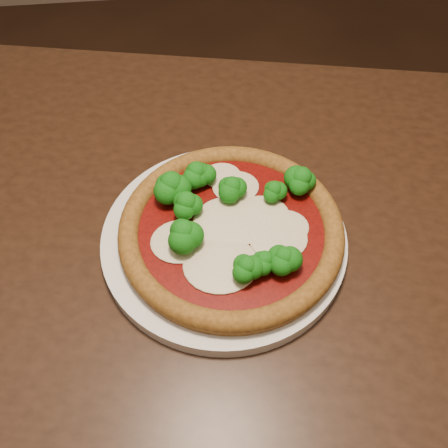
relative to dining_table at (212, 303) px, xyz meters
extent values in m
plane|color=black|center=(-0.22, 0.05, -0.65)|extent=(4.00, 4.00, 0.00)
cube|color=black|center=(0.00, 0.00, 0.08)|extent=(1.32, 1.09, 0.04)
cylinder|color=black|center=(-0.43, 0.48, -0.30)|extent=(0.06, 0.06, 0.71)
cylinder|color=silver|center=(0.02, 0.03, 0.11)|extent=(0.31, 0.31, 0.02)
cylinder|color=brown|center=(0.03, 0.03, 0.12)|extent=(0.27, 0.27, 0.01)
torus|color=brown|center=(0.03, 0.03, 0.13)|extent=(0.28, 0.28, 0.03)
cylinder|color=#680904|center=(0.03, 0.03, 0.13)|extent=(0.23, 0.23, 0.00)
ellipsoid|color=beige|center=(0.03, 0.04, 0.13)|extent=(0.09, 0.08, 0.01)
ellipsoid|color=beige|center=(0.07, 0.05, 0.13)|extent=(0.07, 0.06, 0.01)
ellipsoid|color=beige|center=(0.01, -0.02, 0.13)|extent=(0.09, 0.08, 0.01)
ellipsoid|color=beige|center=(0.09, 0.02, 0.13)|extent=(0.06, 0.05, 0.00)
ellipsoid|color=beige|center=(-0.03, 0.02, 0.13)|extent=(0.07, 0.06, 0.01)
ellipsoid|color=beige|center=(0.03, 0.12, 0.13)|extent=(0.05, 0.05, 0.00)
ellipsoid|color=beige|center=(0.04, 0.10, 0.13)|extent=(0.06, 0.06, 0.00)
ellipsoid|color=beige|center=(0.08, 0.01, 0.13)|extent=(0.07, 0.06, 0.01)
ellipsoid|color=#178915|center=(0.08, -0.03, 0.15)|extent=(0.04, 0.04, 0.03)
ellipsoid|color=#178915|center=(-0.03, 0.01, 0.15)|extent=(0.05, 0.05, 0.04)
ellipsoid|color=#178915|center=(0.04, 0.08, 0.15)|extent=(0.04, 0.04, 0.03)
ellipsoid|color=#178915|center=(0.00, 0.11, 0.15)|extent=(0.04, 0.04, 0.03)
ellipsoid|color=#178915|center=(-0.01, 0.11, 0.15)|extent=(0.04, 0.04, 0.04)
ellipsoid|color=#178915|center=(0.12, 0.08, 0.15)|extent=(0.05, 0.05, 0.04)
ellipsoid|color=#178915|center=(0.09, 0.07, 0.15)|extent=(0.04, 0.04, 0.03)
ellipsoid|color=#178915|center=(0.04, -0.04, 0.15)|extent=(0.04, 0.04, 0.03)
ellipsoid|color=#178915|center=(0.09, -0.03, 0.15)|extent=(0.03, 0.03, 0.03)
ellipsoid|color=#178915|center=(-0.02, 0.06, 0.15)|extent=(0.04, 0.04, 0.04)
ellipsoid|color=#178915|center=(-0.04, 0.09, 0.16)|extent=(0.05, 0.05, 0.04)
ellipsoid|color=#178915|center=(0.06, -0.03, 0.15)|extent=(0.03, 0.03, 0.03)
camera|label=1|loc=(-0.02, -0.33, 0.62)|focal=40.00mm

